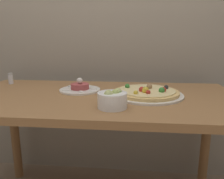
% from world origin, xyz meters
% --- Properties ---
extents(back_wall, '(8.00, 0.05, 2.60)m').
position_xyz_m(back_wall, '(0.00, 0.87, 1.30)').
color(back_wall, gray).
rests_on(back_wall, ground_plane).
extents(dining_table, '(1.49, 0.74, 0.75)m').
position_xyz_m(dining_table, '(0.00, 0.37, 0.65)').
color(dining_table, olive).
rests_on(dining_table, ground_plane).
extents(pizza_plate, '(0.38, 0.38, 0.06)m').
position_xyz_m(pizza_plate, '(0.26, 0.39, 0.76)').
color(pizza_plate, silver).
rests_on(pizza_plate, dining_table).
extents(tartare_plate, '(0.23, 0.23, 0.08)m').
position_xyz_m(tartare_plate, '(-0.12, 0.46, 0.76)').
color(tartare_plate, silver).
rests_on(tartare_plate, dining_table).
extents(small_bowl, '(0.13, 0.13, 0.08)m').
position_xyz_m(small_bowl, '(0.10, 0.16, 0.78)').
color(small_bowl, white).
rests_on(small_bowl, dining_table).
extents(salt_shaker, '(0.03, 0.03, 0.07)m').
position_xyz_m(salt_shaker, '(-0.62, 0.60, 0.78)').
color(salt_shaker, silver).
rests_on(salt_shaker, dining_table).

